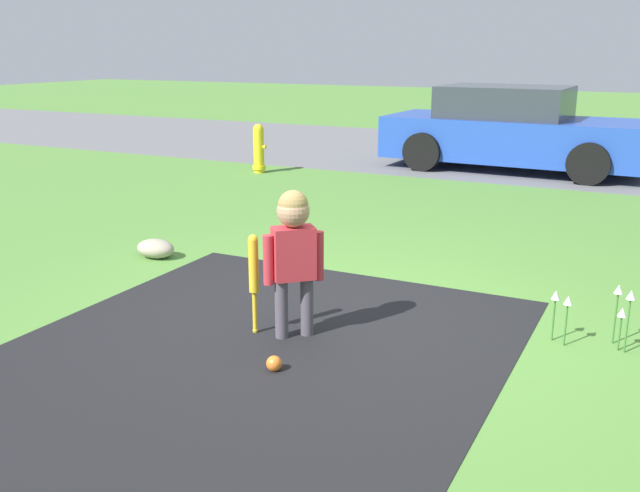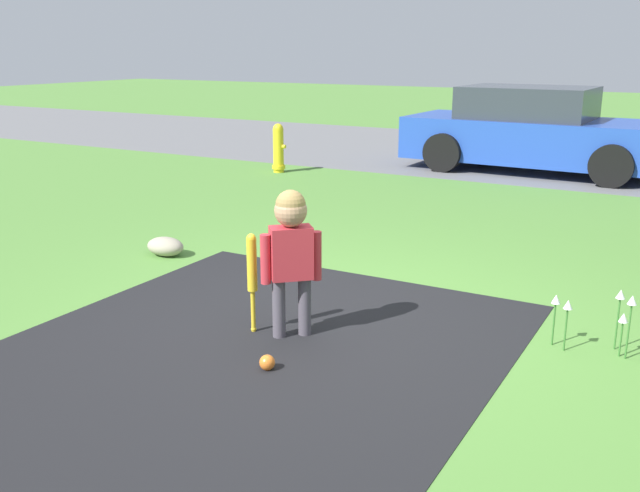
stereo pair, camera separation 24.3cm
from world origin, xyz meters
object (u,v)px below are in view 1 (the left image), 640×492
object	(u,v)px
baseball_bat	(254,270)
parked_car	(513,131)
fire_hydrant	(259,149)
sports_ball	(274,363)
child	(294,243)

from	to	relation	value
baseball_bat	parked_car	distance (m)	7.84
baseball_bat	fire_hydrant	bearing A→B (deg)	120.97
baseball_bat	parked_car	bearing A→B (deg)	89.20
sports_ball	parked_car	xyz separation A→B (m)	(-0.32, 8.31, 0.58)
child	sports_ball	distance (m)	0.84
child	fire_hydrant	world-z (taller)	child
child	fire_hydrant	xyz separation A→B (m)	(-3.71, 5.64, -0.30)
child	fire_hydrant	size ratio (longest dim) A/B	1.34
child	parked_car	bearing A→B (deg)	48.27
baseball_bat	parked_car	size ratio (longest dim) A/B	0.17
child	sports_ball	bearing A→B (deg)	-117.46
baseball_bat	fire_hydrant	size ratio (longest dim) A/B	0.93
baseball_bat	parked_car	xyz separation A→B (m)	(0.11, 7.84, 0.16)
baseball_bat	child	bearing A→B (deg)	14.56
child	parked_car	distance (m)	7.77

